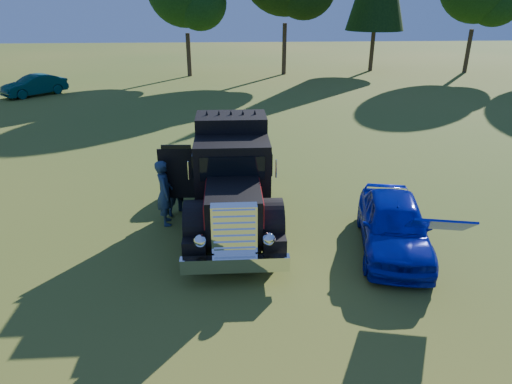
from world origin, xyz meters
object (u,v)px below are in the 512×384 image
object	(u,v)px
diamond_t_truck	(232,180)
distant_teal_car	(34,85)
spectator_far	(180,187)
spectator_near	(165,193)
hotrod_coupe	(394,224)

from	to	relation	value
diamond_t_truck	distant_teal_car	world-z (taller)	diamond_t_truck
distant_teal_car	diamond_t_truck	bearing A→B (deg)	-12.22
spectator_far	distant_teal_car	size ratio (longest dim) A/B	0.43
spectator_near	distant_teal_car	world-z (taller)	spectator_near
spectator_far	distant_teal_car	bearing A→B (deg)	83.39
hotrod_coupe	distant_teal_car	xyz separation A→B (m)	(-17.24, 21.46, -0.05)
diamond_t_truck	hotrod_coupe	bearing A→B (deg)	-24.72
hotrod_coupe	diamond_t_truck	bearing A→B (deg)	155.28
hotrod_coupe	spectator_far	xyz separation A→B (m)	(-5.77, 2.48, 0.16)
hotrod_coupe	spectator_near	bearing A→B (deg)	163.26
spectator_near	distant_teal_car	size ratio (longest dim) A/B	0.48
hotrod_coupe	spectator_near	distance (m)	6.41
diamond_t_truck	spectator_near	bearing A→B (deg)	-177.70
diamond_t_truck	spectator_far	world-z (taller)	diamond_t_truck
distant_teal_car	spectator_far	bearing A→B (deg)	-14.84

